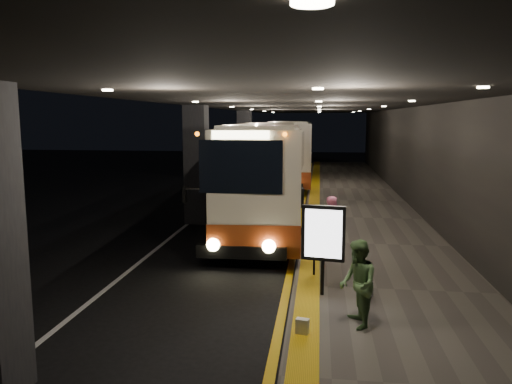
# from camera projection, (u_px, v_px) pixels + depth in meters

# --- Properties ---
(ground) EXTENTS (90.00, 90.00, 0.00)m
(ground) POSITION_uv_depth(u_px,v_px,m) (214.00, 251.00, 14.81)
(ground) COLOR black
(lane_line_white) EXTENTS (0.12, 50.00, 0.01)m
(lane_line_white) POSITION_uv_depth(u_px,v_px,m) (196.00, 217.00, 19.94)
(lane_line_white) COLOR silver
(lane_line_white) RESTS_ON ground
(kerb_stripe_yellow) EXTENTS (0.18, 50.00, 0.01)m
(kerb_stripe_yellow) POSITION_uv_depth(u_px,v_px,m) (300.00, 220.00, 19.42)
(kerb_stripe_yellow) COLOR gold
(kerb_stripe_yellow) RESTS_ON ground
(sidewalk) EXTENTS (4.50, 50.00, 0.15)m
(sidewalk) POSITION_uv_depth(u_px,v_px,m) (363.00, 220.00, 19.11)
(sidewalk) COLOR #514C44
(sidewalk) RESTS_ON ground
(tactile_strip) EXTENTS (0.50, 50.00, 0.01)m
(tactile_strip) POSITION_uv_depth(u_px,v_px,m) (313.00, 216.00, 19.34)
(tactile_strip) COLOR gold
(tactile_strip) RESTS_ON sidewalk
(terminal_wall) EXTENTS (0.10, 50.00, 6.00)m
(terminal_wall) POSITION_uv_depth(u_px,v_px,m) (427.00, 143.00, 18.40)
(terminal_wall) COLOR black
(terminal_wall) RESTS_ON ground
(support_columns) EXTENTS (0.80, 24.80, 4.40)m
(support_columns) POSITION_uv_depth(u_px,v_px,m) (197.00, 165.00, 18.60)
(support_columns) COLOR black
(support_columns) RESTS_ON ground
(canopy) EXTENTS (9.00, 50.00, 0.40)m
(canopy) POSITION_uv_depth(u_px,v_px,m) (306.00, 100.00, 18.73)
(canopy) COLOR black
(canopy) RESTS_ON support_columns
(coach_main) EXTENTS (3.03, 11.73, 3.63)m
(coach_main) POSITION_uv_depth(u_px,v_px,m) (265.00, 179.00, 18.14)
(coach_main) COLOR beige
(coach_main) RESTS_ON ground
(coach_second) EXTENTS (3.15, 11.72, 3.64)m
(coach_second) POSITION_uv_depth(u_px,v_px,m) (287.00, 154.00, 30.51)
(coach_second) COLOR beige
(coach_second) RESTS_ON ground
(coach_third) EXTENTS (2.61, 11.33, 3.54)m
(coach_third) POSITION_uv_depth(u_px,v_px,m) (296.00, 143.00, 46.08)
(coach_third) COLOR beige
(coach_third) RESTS_ON ground
(passenger_boarding) EXTENTS (0.43, 0.62, 1.65)m
(passenger_boarding) POSITION_uv_depth(u_px,v_px,m) (333.00, 226.00, 13.78)
(passenger_boarding) COLOR #C45B85
(passenger_boarding) RESTS_ON sidewalk
(passenger_waiting_green) EXTENTS (0.61, 0.85, 1.61)m
(passenger_waiting_green) POSITION_uv_depth(u_px,v_px,m) (358.00, 284.00, 9.00)
(passenger_waiting_green) COLOR #4C713E
(passenger_waiting_green) RESTS_ON sidewalk
(bag_polka) EXTENTS (0.31, 0.21, 0.34)m
(bag_polka) POSITION_uv_depth(u_px,v_px,m) (366.00, 289.00, 10.61)
(bag_polka) COLOR black
(bag_polka) RESTS_ON sidewalk
(bag_plain) EXTENTS (0.25, 0.18, 0.28)m
(bag_plain) POSITION_uv_depth(u_px,v_px,m) (302.00, 326.00, 8.76)
(bag_plain) COLOR white
(bag_plain) RESTS_ON sidewalk
(info_sign) EXTENTS (0.93, 0.26, 1.95)m
(info_sign) POSITION_uv_depth(u_px,v_px,m) (323.00, 235.00, 10.55)
(info_sign) COLOR black
(info_sign) RESTS_ON sidewalk
(stanchion_post) EXTENTS (0.05, 0.05, 1.07)m
(stanchion_post) POSITION_uv_depth(u_px,v_px,m) (314.00, 254.00, 12.01)
(stanchion_post) COLOR black
(stanchion_post) RESTS_ON sidewalk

